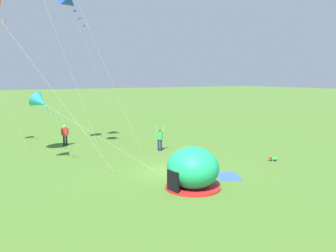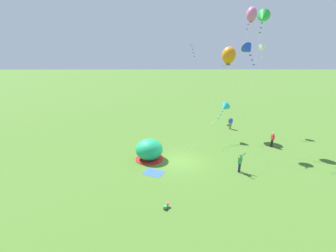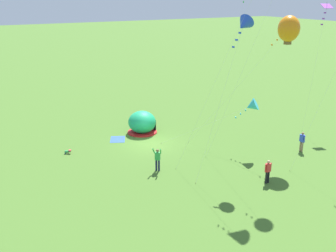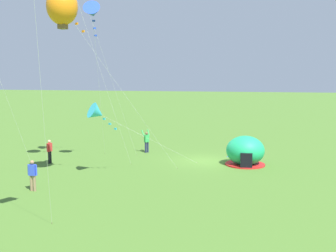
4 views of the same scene
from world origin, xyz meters
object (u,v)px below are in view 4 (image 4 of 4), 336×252
(person_far_back, at_px, (33,174))
(kite_blue, at_px, (92,12))
(person_with_toddler, at_px, (50,150))
(kite_cyan, at_px, (97,113))
(toddler_crawling, at_px, (232,144))
(kite_orange, at_px, (62,7))
(popup_tent, at_px, (245,151))
(person_arms_raised, at_px, (147,141))

(person_far_back, bearing_deg, kite_blue, -96.82)
(person_far_back, xyz_separation_m, person_with_toddler, (2.96, -6.53, 0.00))
(kite_blue, xyz_separation_m, kite_cyan, (-1.32, 2.41, -6.54))
(toddler_crawling, relative_size, kite_orange, 0.05)
(popup_tent, height_order, person_arms_raised, popup_tent)
(person_with_toddler, distance_m, kite_cyan, 6.43)
(popup_tent, bearing_deg, kite_blue, 17.69)
(popup_tent, bearing_deg, person_far_back, 41.50)
(person_with_toddler, bearing_deg, kite_orange, 129.80)
(kite_blue, relative_size, kite_cyan, 1.81)
(person_far_back, height_order, kite_orange, kite_orange)
(person_far_back, xyz_separation_m, kite_blue, (-0.76, -6.36, 9.59))
(kite_blue, height_order, kite_cyan, kite_blue)
(popup_tent, height_order, toddler_crawling, popup_tent)
(person_far_back, distance_m, kite_blue, 11.53)
(person_with_toddler, xyz_separation_m, kite_orange, (-4.32, 5.18, 9.06))
(kite_orange, bearing_deg, kite_blue, -83.24)
(toddler_crawling, distance_m, kite_cyan, 15.53)
(toddler_crawling, relative_size, kite_cyan, 0.09)
(popup_tent, relative_size, person_far_back, 1.63)
(person_with_toddler, xyz_separation_m, kite_cyan, (-5.04, 2.59, 3.05))
(person_arms_raised, bearing_deg, popup_tent, 161.78)
(kite_blue, bearing_deg, toddler_crawling, -127.65)
(person_far_back, xyz_separation_m, kite_cyan, (-2.08, -3.95, 3.05))
(person_arms_raised, distance_m, kite_cyan, 8.88)
(popup_tent, bearing_deg, person_arms_raised, -18.22)
(toddler_crawling, xyz_separation_m, person_arms_raised, (6.58, 4.95, 0.82))
(person_far_back, relative_size, kite_cyan, 0.28)
(person_arms_raised, distance_m, person_with_toddler, 7.98)
(person_arms_raised, distance_m, kite_blue, 11.39)
(toddler_crawling, bearing_deg, kite_blue, 52.35)
(popup_tent, xyz_separation_m, person_far_back, (10.82, 9.57, -0.03))
(popup_tent, height_order, person_with_toddler, popup_tent)
(person_with_toddler, bearing_deg, person_arms_raised, -133.89)
(person_far_back, relative_size, kite_orange, 0.16)
(kite_blue, relative_size, kite_orange, 1.02)
(person_with_toddler, xyz_separation_m, kite_blue, (-3.72, 0.17, 9.59))
(person_with_toddler, relative_size, kite_blue, 0.15)
(kite_orange, bearing_deg, person_with_toddler, -50.20)
(toddler_crawling, bearing_deg, person_arms_raised, 36.95)
(popup_tent, relative_size, kite_orange, 0.25)
(person_far_back, relative_size, person_arms_raised, 0.91)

